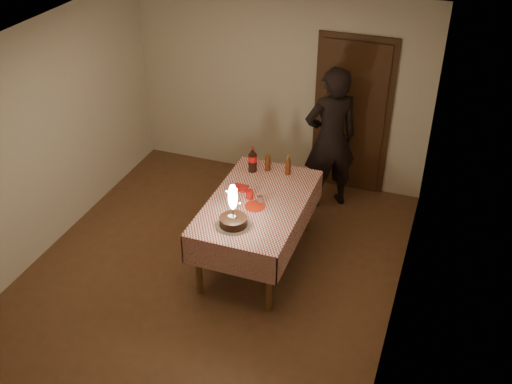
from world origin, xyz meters
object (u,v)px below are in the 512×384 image
amber_bottle_left (268,162)px  amber_bottle_right (288,165)px  cola_bottle (253,160)px  red_cup (250,194)px  red_plate (255,206)px  photographer (331,139)px  dining_table (258,209)px  birthday_cake (233,216)px  clear_cup (260,200)px

amber_bottle_left → amber_bottle_right: 0.25m
cola_bottle → amber_bottle_right: (0.41, 0.07, -0.03)m
red_cup → red_plate: bearing=-50.8°
red_plate → cola_bottle: (-0.28, 0.70, 0.15)m
cola_bottle → photographer: bearing=49.7°
red_plate → dining_table: bearing=95.3°
red_cup → amber_bottle_right: 0.68m
red_plate → amber_bottle_right: 0.79m
birthday_cake → red_plate: bearing=76.9°
dining_table → cola_bottle: cola_bottle is taller
birthday_cake → photographer: 2.01m
dining_table → amber_bottle_left: (-0.11, 0.66, 0.23)m
clear_cup → photographer: size_ratio=0.05×
dining_table → red_cup: (-0.10, 0.02, 0.16)m
red_plate → photographer: bearing=74.2°
birthday_cake → red_plate: 0.42m
birthday_cake → red_plate: (0.09, 0.39, -0.11)m
red_plate → clear_cup: size_ratio=2.44×
dining_table → photographer: bearing=72.6°
amber_bottle_right → photographer: size_ratio=0.14×
birthday_cake → amber_bottle_right: (0.22, 1.16, 0.00)m
clear_cup → red_plate: bearing=-113.1°
red_plate → photographer: 1.61m
birthday_cake → red_cup: (-0.02, 0.53, -0.06)m
amber_bottle_left → photographer: 0.96m
cola_bottle → dining_table: bearing=-65.0°
amber_bottle_right → red_cup: bearing=-110.9°
dining_table → amber_bottle_left: bearing=99.5°
amber_bottle_right → cola_bottle: bearing=-170.3°
clear_cup → cola_bottle: bearing=116.9°
clear_cup → amber_bottle_left: bearing=102.4°
red_cup → clear_cup: 0.16m
dining_table → birthday_cake: birthday_cake is taller
amber_bottle_left → amber_bottle_right: same height
red_plate → amber_bottle_left: amber_bottle_left is taller
red_cup → amber_bottle_left: amber_bottle_left is taller
red_plate → clear_cup: 0.09m
amber_bottle_left → red_plate: bearing=-81.1°
red_cup → photographer: (0.55, 1.41, 0.09)m
red_plate → amber_bottle_right: size_ratio=0.86×
birthday_cake → cola_bottle: size_ratio=1.53×
cola_bottle → red_cup: bearing=-73.0°
clear_cup → amber_bottle_left: amber_bottle_left is taller
photographer → birthday_cake: bearing=-105.3°
birthday_cake → clear_cup: bearing=75.2°
red_plate → clear_cup: (0.03, 0.08, 0.04)m
clear_cup → amber_bottle_right: (0.10, 0.69, 0.07)m
birthday_cake → amber_bottle_right: bearing=79.2°
red_cup → clear_cup: size_ratio=1.11×
photographer → amber_bottle_right: bearing=-111.7°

